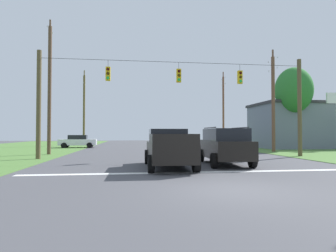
{
  "coord_description": "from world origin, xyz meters",
  "views": [
    {
      "loc": [
        -3.05,
        -8.39,
        1.73
      ],
      "look_at": [
        -0.15,
        14.38,
        2.32
      ],
      "focal_mm": 30.29,
      "sensor_mm": 36.0,
      "label": 1
    }
  ],
  "objects_px": {
    "distant_car_crossing_white": "(78,141)",
    "overhead_signal_span": "(177,101)",
    "utility_pole_mid_right": "(273,102)",
    "roadside_store": "(310,126)",
    "utility_pole_far_left": "(84,108)",
    "utility_pole_far_right": "(223,109)",
    "suv_black": "(224,145)",
    "utility_pole_mid_left": "(50,88)",
    "pickup_truck": "(169,148)",
    "tree_roadside_right": "(294,90)"
  },
  "relations": [
    {
      "from": "utility_pole_far_right",
      "to": "utility_pole_far_left",
      "type": "bearing_deg",
      "value": 179.16
    },
    {
      "from": "pickup_truck",
      "to": "roadside_store",
      "type": "bearing_deg",
      "value": 41.53
    },
    {
      "from": "overhead_signal_span",
      "to": "utility_pole_mid_right",
      "type": "height_order",
      "value": "utility_pole_mid_right"
    },
    {
      "from": "suv_black",
      "to": "utility_pole_mid_left",
      "type": "relative_size",
      "value": 0.44
    },
    {
      "from": "utility_pole_mid_left",
      "to": "roadside_store",
      "type": "bearing_deg",
      "value": 14.78
    },
    {
      "from": "tree_roadside_right",
      "to": "overhead_signal_span",
      "type": "bearing_deg",
      "value": -149.14
    },
    {
      "from": "utility_pole_mid_left",
      "to": "utility_pole_mid_right",
      "type": "bearing_deg",
      "value": 2.57
    },
    {
      "from": "distant_car_crossing_white",
      "to": "pickup_truck",
      "type": "bearing_deg",
      "value": -68.2
    },
    {
      "from": "utility_pole_far_left",
      "to": "roadside_store",
      "type": "xyz_separation_m",
      "value": [
        27.68,
        -9.61,
        -2.59
      ]
    },
    {
      "from": "pickup_truck",
      "to": "utility_pole_mid_right",
      "type": "xyz_separation_m",
      "value": [
        11.17,
        10.54,
        3.7
      ]
    },
    {
      "from": "tree_roadside_right",
      "to": "utility_pole_far_right",
      "type": "bearing_deg",
      "value": 106.17
    },
    {
      "from": "utility_pole_mid_right",
      "to": "utility_pole_mid_left",
      "type": "distance_m",
      "value": 19.7
    },
    {
      "from": "distant_car_crossing_white",
      "to": "overhead_signal_span",
      "type": "bearing_deg",
      "value": -57.74
    },
    {
      "from": "distant_car_crossing_white",
      "to": "roadside_store",
      "type": "bearing_deg",
      "value": -7.59
    },
    {
      "from": "overhead_signal_span",
      "to": "distant_car_crossing_white",
      "type": "height_order",
      "value": "overhead_signal_span"
    },
    {
      "from": "roadside_store",
      "to": "utility_pole_mid_right",
      "type": "bearing_deg",
      "value": -141.19
    },
    {
      "from": "suv_black",
      "to": "utility_pole_mid_left",
      "type": "height_order",
      "value": "utility_pole_mid_left"
    },
    {
      "from": "utility_pole_far_left",
      "to": "utility_pole_mid_right",
      "type": "bearing_deg",
      "value": -39.1
    },
    {
      "from": "pickup_truck",
      "to": "suv_black",
      "type": "relative_size",
      "value": 1.11
    },
    {
      "from": "utility_pole_mid_right",
      "to": "utility_pole_far_right",
      "type": "height_order",
      "value": "utility_pole_far_right"
    },
    {
      "from": "utility_pole_mid_left",
      "to": "tree_roadside_right",
      "type": "xyz_separation_m",
      "value": [
        23.69,
        4.14,
        0.92
      ]
    },
    {
      "from": "utility_pole_far_right",
      "to": "utility_pole_mid_left",
      "type": "distance_m",
      "value": 26.06
    },
    {
      "from": "utility_pole_mid_right",
      "to": "utility_pole_far_left",
      "type": "distance_m",
      "value": 25.4
    },
    {
      "from": "suv_black",
      "to": "tree_roadside_right",
      "type": "bearing_deg",
      "value": 47.11
    },
    {
      "from": "utility_pole_far_right",
      "to": "roadside_store",
      "type": "bearing_deg",
      "value": -50.96
    },
    {
      "from": "suv_black",
      "to": "utility_pole_mid_left",
      "type": "xyz_separation_m",
      "value": [
        -11.72,
        8.75,
        4.32
      ]
    },
    {
      "from": "pickup_truck",
      "to": "suv_black",
      "type": "height_order",
      "value": "suv_black"
    },
    {
      "from": "utility_pole_mid_right",
      "to": "roadside_store",
      "type": "bearing_deg",
      "value": 38.81
    },
    {
      "from": "pickup_truck",
      "to": "roadside_store",
      "type": "relative_size",
      "value": 0.42
    },
    {
      "from": "suv_black",
      "to": "utility_pole_mid_left",
      "type": "bearing_deg",
      "value": 143.24
    },
    {
      "from": "roadside_store",
      "to": "distant_car_crossing_white",
      "type": "bearing_deg",
      "value": 172.41
    },
    {
      "from": "utility_pole_mid_right",
      "to": "utility_pole_far_left",
      "type": "relative_size",
      "value": 0.9
    },
    {
      "from": "utility_pole_mid_right",
      "to": "utility_pole_far_right",
      "type": "relative_size",
      "value": 0.88
    },
    {
      "from": "utility_pole_far_right",
      "to": "distant_car_crossing_white",
      "type": "bearing_deg",
      "value": -164.05
    },
    {
      "from": "utility_pole_mid_right",
      "to": "tree_roadside_right",
      "type": "xyz_separation_m",
      "value": [
        4.03,
        3.26,
        1.63
      ]
    },
    {
      "from": "distant_car_crossing_white",
      "to": "utility_pole_mid_right",
      "type": "bearing_deg",
      "value": -27.39
    },
    {
      "from": "overhead_signal_span",
      "to": "roadside_store",
      "type": "distance_m",
      "value": 21.25
    },
    {
      "from": "utility_pole_mid_left",
      "to": "pickup_truck",
      "type": "bearing_deg",
      "value": -48.67
    },
    {
      "from": "pickup_truck",
      "to": "distant_car_crossing_white",
      "type": "xyz_separation_m",
      "value": [
        -8.24,
        20.59,
        -0.18
      ]
    },
    {
      "from": "pickup_truck",
      "to": "suv_black",
      "type": "distance_m",
      "value": 3.35
    },
    {
      "from": "pickup_truck",
      "to": "utility_pole_mid_left",
      "type": "height_order",
      "value": "utility_pole_mid_left"
    },
    {
      "from": "overhead_signal_span",
      "to": "roadside_store",
      "type": "xyz_separation_m",
      "value": [
        17.84,
        11.45,
        -1.35
      ]
    },
    {
      "from": "suv_black",
      "to": "utility_pole_far_left",
      "type": "xyz_separation_m",
      "value": [
        -11.76,
        25.65,
        4.16
      ]
    },
    {
      "from": "roadside_store",
      "to": "utility_pole_mid_left",
      "type": "bearing_deg",
      "value": -165.22
    },
    {
      "from": "utility_pole_mid_left",
      "to": "roadside_store",
      "type": "relative_size",
      "value": 0.84
    },
    {
      "from": "overhead_signal_span",
      "to": "utility_pole_far_left",
      "type": "distance_m",
      "value": 23.27
    },
    {
      "from": "distant_car_crossing_white",
      "to": "utility_pole_far_right",
      "type": "distance_m",
      "value": 21.12
    },
    {
      "from": "overhead_signal_span",
      "to": "utility_pole_mid_left",
      "type": "bearing_deg",
      "value": 156.96
    },
    {
      "from": "tree_roadside_right",
      "to": "utility_pole_mid_right",
      "type": "bearing_deg",
      "value": -141.0
    },
    {
      "from": "overhead_signal_span",
      "to": "pickup_truck",
      "type": "xyz_separation_m",
      "value": [
        -1.3,
        -5.49,
        -3.02
      ]
    }
  ]
}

